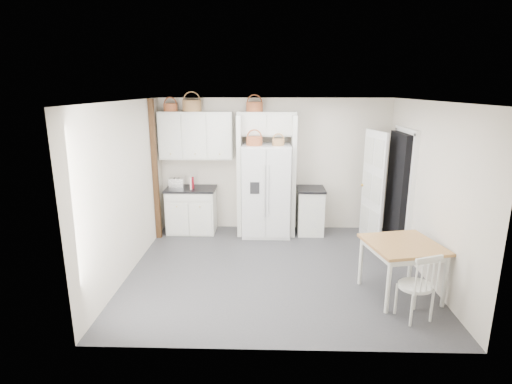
{
  "coord_description": "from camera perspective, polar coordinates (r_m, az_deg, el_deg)",
  "views": [
    {
      "loc": [
        -0.14,
        -5.79,
        2.78
      ],
      "look_at": [
        -0.31,
        0.4,
        1.16
      ],
      "focal_mm": 28.0,
      "sensor_mm": 36.0,
      "label": 1
    }
  ],
  "objects": [
    {
      "name": "upper_cabinet",
      "position": [
        7.79,
        -8.54,
        8.0
      ],
      "size": [
        1.4,
        0.34,
        0.9
      ],
      "primitive_type": "cube",
      "color": "silver",
      "rests_on": "wall_back"
    },
    {
      "name": "basket_upper_a",
      "position": [
        7.85,
        -12.12,
        11.73
      ],
      "size": [
        0.26,
        0.26,
        0.15
      ],
      "primitive_type": "cylinder",
      "color": "brown",
      "rests_on": "upper_cabinet"
    },
    {
      "name": "trim_post",
      "position": [
        7.58,
        -14.22,
        2.94
      ],
      "size": [
        0.09,
        0.09,
        2.6
      ],
      "primitive_type": "cube",
      "color": "#3C2112",
      "rests_on": "floor"
    },
    {
      "name": "basket_upper_b",
      "position": [
        7.76,
        -9.14,
        12.07
      ],
      "size": [
        0.36,
        0.36,
        0.21
      ],
      "primitive_type": "cylinder",
      "color": "brown",
      "rests_on": "upper_cabinet"
    },
    {
      "name": "fridge_panel_left",
      "position": [
        7.69,
        -2.31,
        2.39
      ],
      "size": [
        0.08,
        0.6,
        2.3
      ],
      "primitive_type": "cube",
      "color": "silver",
      "rests_on": "floor"
    },
    {
      "name": "windsor_chair",
      "position": [
        5.38,
        21.81,
        -12.34
      ],
      "size": [
        0.53,
        0.51,
        0.87
      ],
      "primitive_type": "cube",
      "rotation": [
        0.0,
        0.0,
        0.36
      ],
      "color": "silver",
      "rests_on": "floor"
    },
    {
      "name": "cookbook_cream",
      "position": [
        7.76,
        -9.29,
        1.27
      ],
      "size": [
        0.06,
        0.16,
        0.23
      ],
      "primitive_type": "cube",
      "rotation": [
        0.0,
        0.0,
        0.19
      ],
      "color": "silver",
      "rests_on": "counter_left"
    },
    {
      "name": "dining_table",
      "position": [
        5.89,
        19.97,
        -10.32
      ],
      "size": [
        1.09,
        1.09,
        0.76
      ],
      "primitive_type": "cube",
      "rotation": [
        0.0,
        0.0,
        0.21
      ],
      "color": "#9E6638",
      "rests_on": "floor"
    },
    {
      "name": "wall_right",
      "position": [
        6.44,
        23.34,
        0.14
      ],
      "size": [
        0.0,
        4.0,
        4.0
      ],
      "primitive_type": "plane",
      "rotation": [
        1.57,
        0.0,
        -1.57
      ],
      "color": "beige",
      "rests_on": "floor"
    },
    {
      "name": "fridge_panel_right",
      "position": [
        7.68,
        5.3,
        2.34
      ],
      "size": [
        0.08,
        0.6,
        2.3
      ],
      "primitive_type": "cube",
      "color": "silver",
      "rests_on": "floor"
    },
    {
      "name": "counter_right",
      "position": [
        7.77,
        7.84,
        0.41
      ],
      "size": [
        0.53,
        0.63,
        0.04
      ],
      "primitive_type": "cube",
      "color": "black",
      "rests_on": "base_cab_right"
    },
    {
      "name": "refrigerator",
      "position": [
        7.65,
        1.48,
        0.24
      ],
      "size": [
        0.91,
        0.73,
        1.76
      ],
      "primitive_type": "cube",
      "color": "silver",
      "rests_on": "floor"
    },
    {
      "name": "door_slab",
      "position": [
        7.59,
        16.36,
        0.68
      ],
      "size": [
        0.21,
        0.79,
        2.05
      ],
      "primitive_type": "cube",
      "rotation": [
        0.0,
        0.0,
        -1.36
      ],
      "color": "white",
      "rests_on": "floor"
    },
    {
      "name": "doorway_void",
      "position": [
        7.38,
        19.71,
        0.02
      ],
      "size": [
        0.18,
        0.85,
        2.05
      ],
      "primitive_type": "cube",
      "color": "black",
      "rests_on": "floor"
    },
    {
      "name": "wall_back",
      "position": [
        7.93,
        2.59,
        3.88
      ],
      "size": [
        4.5,
        0.0,
        4.5
      ],
      "primitive_type": "plane",
      "rotation": [
        1.57,
        0.0,
        0.0
      ],
      "color": "beige",
      "rests_on": "floor"
    },
    {
      "name": "toaster",
      "position": [
        7.89,
        -11.28,
        1.26
      ],
      "size": [
        0.28,
        0.17,
        0.19
      ],
      "primitive_type": "cube",
      "rotation": [
        0.0,
        0.0,
        0.01
      ],
      "color": "silver",
      "rests_on": "counter_left"
    },
    {
      "name": "base_cab_left",
      "position": [
        7.99,
        -9.16,
        -2.66
      ],
      "size": [
        0.92,
        0.58,
        0.86
      ],
      "primitive_type": "cube",
      "color": "silver",
      "rests_on": "floor"
    },
    {
      "name": "cookbook_red",
      "position": [
        7.76,
        -9.14,
        1.24
      ],
      "size": [
        0.05,
        0.15,
        0.22
      ],
      "primitive_type": "cube",
      "rotation": [
        0.0,
        0.0,
        -0.15
      ],
      "color": "maroon",
      "rests_on": "counter_left"
    },
    {
      "name": "counter_left",
      "position": [
        7.87,
        -9.29,
        0.45
      ],
      "size": [
        0.96,
        0.62,
        0.04
      ],
      "primitive_type": "cube",
      "color": "black",
      "rests_on": "base_cab_left"
    },
    {
      "name": "basket_bridge_a",
      "position": [
        7.63,
        -0.22,
        12.08
      ],
      "size": [
        0.31,
        0.31,
        0.17
      ],
      "primitive_type": "cylinder",
      "color": "brown",
      "rests_on": "bridge_cabinet"
    },
    {
      "name": "floor",
      "position": [
        6.43,
        2.74,
        -11.0
      ],
      "size": [
        4.5,
        4.5,
        0.0
      ],
      "primitive_type": "plane",
      "color": "#414144",
      "rests_on": "ground"
    },
    {
      "name": "bridge_cabinet",
      "position": [
        7.65,
        1.55,
        9.73
      ],
      "size": [
        1.12,
        0.34,
        0.45
      ],
      "primitive_type": "cube",
      "color": "silver",
      "rests_on": "wall_back"
    },
    {
      "name": "base_cab_right",
      "position": [
        7.9,
        7.73,
        -2.78
      ],
      "size": [
        0.49,
        0.59,
        0.87
      ],
      "primitive_type": "cube",
      "color": "silver",
      "rests_on": "floor"
    },
    {
      "name": "ceiling",
      "position": [
        5.8,
        3.05,
        12.86
      ],
      "size": [
        4.5,
        4.5,
        0.0
      ],
      "primitive_type": "plane",
      "color": "white",
      "rests_on": "wall_back"
    },
    {
      "name": "basket_fridge_b",
      "position": [
        7.37,
        3.21,
        7.12
      ],
      "size": [
        0.22,
        0.22,
        0.12
      ],
      "primitive_type": "cylinder",
      "color": "brown",
      "rests_on": "refrigerator"
    },
    {
      "name": "basket_fridge_a",
      "position": [
        7.37,
        -0.24,
        7.29
      ],
      "size": [
        0.3,
        0.3,
        0.16
      ],
      "primitive_type": "cylinder",
      "color": "brown",
      "rests_on": "refrigerator"
    },
    {
      "name": "wall_left",
      "position": [
        6.34,
        -17.89,
        0.44
      ],
      "size": [
        0.0,
        4.0,
        4.0
      ],
      "primitive_type": "plane",
      "rotation": [
        1.57,
        0.0,
        1.57
      ],
      "color": "beige",
      "rests_on": "floor"
    }
  ]
}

